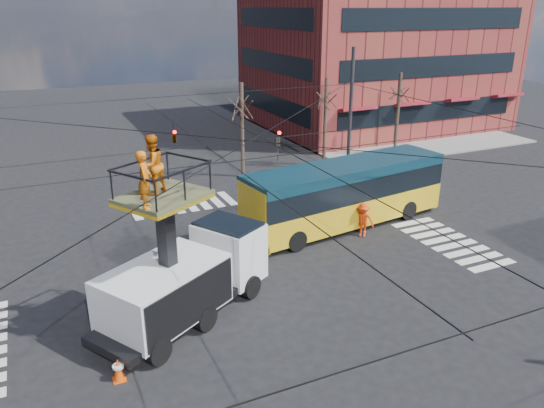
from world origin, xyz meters
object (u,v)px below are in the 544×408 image
Objects in this scene: worker_ground at (104,297)px; traffic_cone at (118,369)px; flagger at (363,220)px; city_bus at (346,193)px; utility_truck at (185,261)px.

traffic_cone is at bearing 161.02° from worker_ground.
traffic_cone is 13.75m from flagger.
city_bus is 6.66× the size of flagger.
worker_ground is (-12.20, -3.69, -0.90)m from city_bus.
flagger is at bearing -95.13° from city_bus.
utility_truck is at bearing -161.45° from city_bus.
city_bus is (9.50, 4.72, -0.42)m from utility_truck.
city_bus is at bearing 30.64° from traffic_cone.
traffic_cone is 0.45× the size of worker_ground.
worker_ground is (0.18, 3.65, 0.45)m from traffic_cone.
traffic_cone is 0.45× the size of flagger.
worker_ground is at bearing -171.04° from city_bus.
traffic_cone is 3.68m from worker_ground.
traffic_cone is (-2.88, -2.62, -1.76)m from utility_truck.
worker_ground is 12.47m from flagger.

